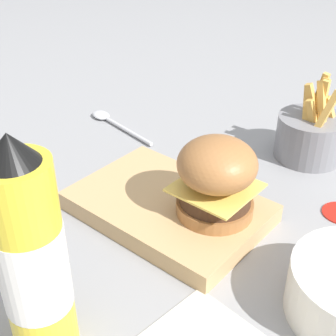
% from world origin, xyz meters
% --- Properties ---
extents(ground_plane, '(6.00, 6.00, 0.00)m').
position_xyz_m(ground_plane, '(0.00, 0.00, 0.00)').
color(ground_plane, gray).
extents(serving_board, '(0.26, 0.18, 0.03)m').
position_xyz_m(serving_board, '(-0.01, 0.06, 0.01)').
color(serving_board, tan).
rests_on(serving_board, ground_plane).
extents(burger, '(0.10, 0.10, 0.11)m').
position_xyz_m(burger, '(-0.08, 0.04, 0.08)').
color(burger, '#9E6638').
rests_on(burger, serving_board).
extents(ketchup_bottle, '(0.06, 0.06, 0.24)m').
position_xyz_m(ketchup_bottle, '(-0.05, 0.29, 0.11)').
color(ketchup_bottle, yellow).
rests_on(ketchup_bottle, ground_plane).
extents(fries_basket, '(0.11, 0.11, 0.14)m').
position_xyz_m(fries_basket, '(-0.09, -0.22, 0.04)').
color(fries_basket, slate).
rests_on(fries_basket, ground_plane).
extents(spoon, '(0.18, 0.05, 0.01)m').
position_xyz_m(spoon, '(0.26, -0.09, 0.01)').
color(spoon, silver).
rests_on(spoon, ground_plane).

